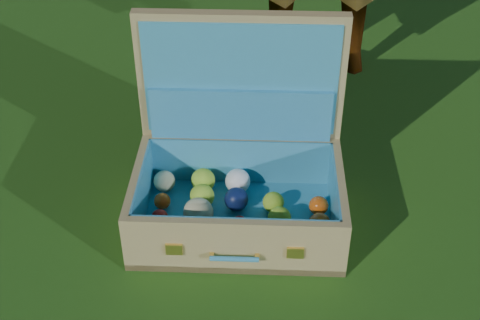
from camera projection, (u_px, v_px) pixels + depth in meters
name	position (u px, v px, depth m)	size (l,w,h in m)	color
ground	(191.00, 218.00, 1.90)	(60.00, 60.00, 0.00)	#215114
suitcase	(238.00, 167.00, 1.84)	(0.58, 0.45, 0.55)	tan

